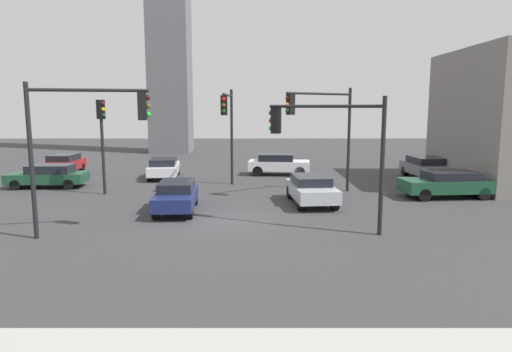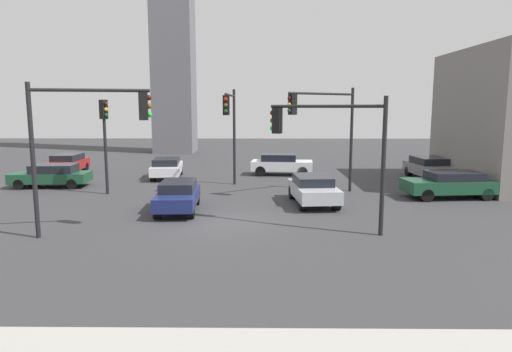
% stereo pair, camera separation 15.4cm
% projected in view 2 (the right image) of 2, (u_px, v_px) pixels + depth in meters
% --- Properties ---
extents(ground_plane, '(100.19, 100.19, 0.00)m').
position_uv_depth(ground_plane, '(224.00, 221.00, 18.52)').
color(ground_plane, '#38383A').
extents(traffic_light_0, '(4.08, 2.05, 5.00)m').
position_uv_depth(traffic_light_0, '(327.00, 136.00, 16.87)').
color(traffic_light_0, black).
rests_on(traffic_light_0, ground_plane).
extents(traffic_light_1, '(0.49, 0.44, 4.99)m').
position_uv_depth(traffic_light_1, '(105.00, 129.00, 23.87)').
color(traffic_light_1, black).
rests_on(traffic_light_1, ground_plane).
extents(traffic_light_2, '(4.08, 1.10, 5.46)m').
position_uv_depth(traffic_light_2, '(88.00, 127.00, 16.00)').
color(traffic_light_2, black).
rests_on(traffic_light_2, ground_plane).
extents(traffic_light_3, '(3.72, 2.67, 5.64)m').
position_uv_depth(traffic_light_3, '(325.00, 119.00, 23.43)').
color(traffic_light_3, black).
rests_on(traffic_light_3, ground_plane).
extents(traffic_light_4, '(0.42, 4.22, 5.65)m').
position_uv_depth(traffic_light_4, '(231.00, 119.00, 25.07)').
color(traffic_light_4, black).
rests_on(traffic_light_4, ground_plane).
extents(car_0, '(1.86, 4.19, 1.39)m').
position_uv_depth(car_0, '(67.00, 164.00, 31.49)').
color(car_0, maroon).
rests_on(car_0, ground_plane).
extents(car_1, '(4.69, 2.32, 1.36)m').
position_uv_depth(car_1, '(450.00, 184.00, 23.20)').
color(car_1, '#19472D').
rests_on(car_1, ground_plane).
extents(car_2, '(4.28, 2.17, 1.44)m').
position_uv_depth(car_2, '(281.00, 164.00, 31.16)').
color(car_2, silver).
rests_on(car_2, ground_plane).
extents(car_3, '(2.23, 4.29, 1.31)m').
position_uv_depth(car_3, '(167.00, 167.00, 29.85)').
color(car_3, silver).
rests_on(car_3, ground_plane).
extents(car_4, '(1.89, 4.14, 1.33)m').
position_uv_depth(car_4, '(178.00, 195.00, 20.25)').
color(car_4, navy).
rests_on(car_4, ground_plane).
extents(car_5, '(2.24, 4.24, 1.35)m').
position_uv_depth(car_5, '(313.00, 189.00, 21.77)').
color(car_5, '#ADB2B7').
rests_on(car_5, ground_plane).
extents(car_6, '(4.41, 2.07, 1.33)m').
position_uv_depth(car_6, '(52.00, 175.00, 26.40)').
color(car_6, '#19472D').
rests_on(car_6, ground_plane).
extents(car_7, '(2.25, 4.64, 1.41)m').
position_uv_depth(car_7, '(430.00, 167.00, 29.38)').
color(car_7, slate).
rests_on(car_7, ground_plane).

